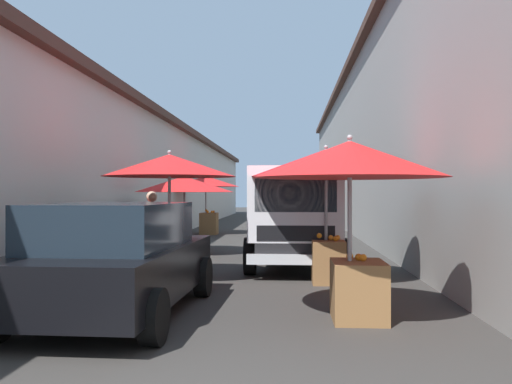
% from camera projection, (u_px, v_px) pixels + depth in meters
% --- Properties ---
extents(ground, '(90.00, 90.00, 0.00)m').
position_uv_depth(ground, '(257.00, 247.00, 15.64)').
color(ground, '#33302D').
extents(building_left_whitewash, '(49.80, 7.50, 4.30)m').
position_uv_depth(building_left_whitewash, '(62.00, 176.00, 18.31)').
color(building_left_whitewash, beige).
rests_on(building_left_whitewash, ground).
extents(building_right_concrete, '(49.80, 7.50, 6.59)m').
position_uv_depth(building_right_concrete, '(470.00, 140.00, 17.47)').
color(building_right_concrete, gray).
rests_on(building_right_concrete, ground).
extents(fruit_stall_near_left, '(2.66, 2.66, 2.44)m').
position_uv_depth(fruit_stall_near_left, '(326.00, 173.00, 9.53)').
color(fruit_stall_near_left, '#9E9EA3').
rests_on(fruit_stall_near_left, ground).
extents(fruit_stall_mid_lane, '(2.44, 2.44, 2.31)m').
position_uv_depth(fruit_stall_mid_lane, '(351.00, 175.00, 6.70)').
color(fruit_stall_mid_lane, '#9E9EA3').
rests_on(fruit_stall_mid_lane, ground).
extents(fruit_stall_near_right, '(2.40, 2.40, 2.36)m').
position_uv_depth(fruit_stall_near_right, '(168.00, 184.00, 9.63)').
color(fruit_stall_near_right, '#9E9EA3').
rests_on(fruit_stall_near_right, ground).
extents(fruit_stall_far_left, '(2.57, 2.57, 2.10)m').
position_uv_depth(fruit_stall_far_left, '(184.00, 191.00, 13.90)').
color(fruit_stall_far_left, '#9E9EA3').
rests_on(fruit_stall_far_left, ground).
extents(fruit_stall_far_right, '(2.58, 2.58, 2.32)m').
position_uv_depth(fruit_stall_far_right, '(206.00, 187.00, 20.73)').
color(fruit_stall_far_right, '#9E9EA3').
rests_on(fruit_stall_far_right, ground).
extents(hatchback_car, '(3.96, 2.02, 1.45)m').
position_uv_depth(hatchback_car, '(117.00, 258.00, 6.91)').
color(hatchback_car, black).
rests_on(hatchback_car, ground).
extents(delivery_truck, '(4.92, 1.98, 2.08)m').
position_uv_depth(delivery_truck, '(295.00, 219.00, 11.03)').
color(delivery_truck, black).
rests_on(delivery_truck, ground).
extents(vendor_by_crates, '(0.36, 0.60, 1.62)m').
position_uv_depth(vendor_by_crates, '(152.00, 225.00, 10.91)').
color(vendor_by_crates, '#665B4C').
rests_on(vendor_by_crates, ground).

